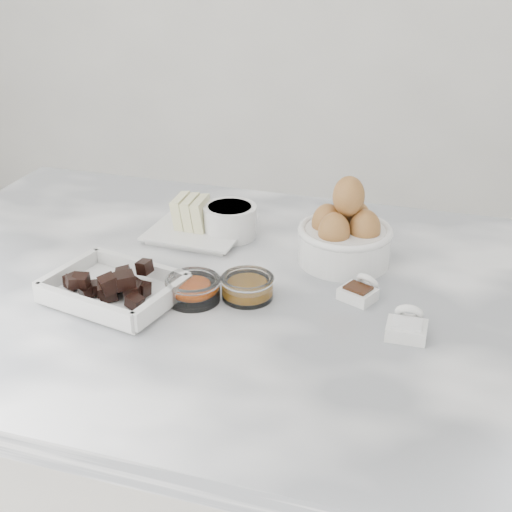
{
  "coord_description": "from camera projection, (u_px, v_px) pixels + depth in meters",
  "views": [
    {
      "loc": [
        0.31,
        -0.91,
        1.47
      ],
      "look_at": [
        0.02,
        0.03,
        0.98
      ],
      "focal_mm": 50.0,
      "sensor_mm": 36.0,
      "label": 1
    }
  ],
  "objects": [
    {
      "name": "marble_slab",
      "position": [
        238.0,
        297.0,
        1.11
      ],
      "size": [
        1.2,
        0.8,
        0.04
      ],
      "primitive_type": "cube",
      "color": "white",
      "rests_on": "cabinet"
    },
    {
      "name": "chocolate_dish",
      "position": [
        114.0,
        286.0,
        1.05
      ],
      "size": [
        0.22,
        0.18,
        0.05
      ],
      "color": "white",
      "rests_on": "marble_slab"
    },
    {
      "name": "butter_plate",
      "position": [
        199.0,
        223.0,
        1.26
      ],
      "size": [
        0.17,
        0.17,
        0.07
      ],
      "color": "white",
      "rests_on": "marble_slab"
    },
    {
      "name": "sugar_ramekin",
      "position": [
        230.0,
        220.0,
        1.25
      ],
      "size": [
        0.09,
        0.09,
        0.06
      ],
      "color": "white",
      "rests_on": "marble_slab"
    },
    {
      "name": "egg_bowl",
      "position": [
        345.0,
        235.0,
        1.15
      ],
      "size": [
        0.15,
        0.15,
        0.15
      ],
      "color": "white",
      "rests_on": "marble_slab"
    },
    {
      "name": "honey_bowl",
      "position": [
        247.0,
        287.0,
        1.06
      ],
      "size": [
        0.08,
        0.08,
        0.04
      ],
      "color": "white",
      "rests_on": "marble_slab"
    },
    {
      "name": "zest_bowl",
      "position": [
        193.0,
        288.0,
        1.05
      ],
      "size": [
        0.08,
        0.08,
        0.04
      ],
      "color": "white",
      "rests_on": "marble_slab"
    },
    {
      "name": "vanilla_spoon",
      "position": [
        360.0,
        291.0,
        1.06
      ],
      "size": [
        0.06,
        0.07,
        0.04
      ],
      "color": "white",
      "rests_on": "marble_slab"
    },
    {
      "name": "salt_spoon",
      "position": [
        407.0,
        325.0,
        0.97
      ],
      "size": [
        0.06,
        0.07,
        0.04
      ],
      "color": "white",
      "rests_on": "marble_slab"
    }
  ]
}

